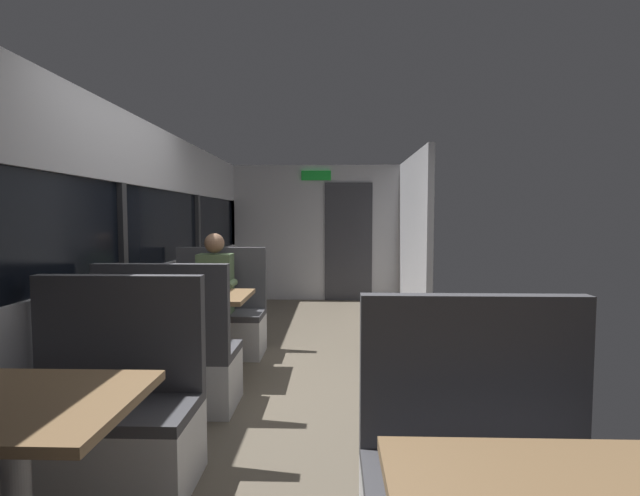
% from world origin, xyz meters
% --- Properties ---
extents(ground_plane, '(3.30, 9.20, 0.02)m').
position_xyz_m(ground_plane, '(0.00, 0.00, -0.01)').
color(ground_plane, '#665B4C').
extents(carriage_window_panel_left, '(0.09, 8.48, 2.30)m').
position_xyz_m(carriage_window_panel_left, '(-1.45, 0.00, 1.11)').
color(carriage_window_panel_left, '#B2B2B7').
rests_on(carriage_window_panel_left, ground_plane).
extents(carriage_end_bulkhead, '(2.90, 0.11, 2.30)m').
position_xyz_m(carriage_end_bulkhead, '(0.06, 4.19, 1.14)').
color(carriage_end_bulkhead, '#B2B2B7').
rests_on(carriage_end_bulkhead, ground_plane).
extents(carriage_aisle_panel_right, '(0.08, 2.40, 2.30)m').
position_xyz_m(carriage_aisle_panel_right, '(1.45, 3.00, 1.15)').
color(carriage_aisle_panel_right, '#B2B2B7').
rests_on(carriage_aisle_panel_right, ground_plane).
extents(dining_table_near_window, '(0.90, 0.70, 0.74)m').
position_xyz_m(dining_table_near_window, '(-0.89, -2.09, 0.64)').
color(dining_table_near_window, '#9E9EA3').
rests_on(dining_table_near_window, ground_plane).
extents(bench_near_window_facing_entry, '(0.95, 0.50, 1.10)m').
position_xyz_m(bench_near_window_facing_entry, '(-0.89, -1.39, 0.33)').
color(bench_near_window_facing_entry, silver).
rests_on(bench_near_window_facing_entry, ground_plane).
extents(dining_table_mid_window, '(0.90, 0.70, 0.74)m').
position_xyz_m(dining_table_mid_window, '(-0.89, 0.28, 0.64)').
color(dining_table_mid_window, '#9E9EA3').
rests_on(dining_table_mid_window, ground_plane).
extents(bench_mid_window_facing_end, '(0.95, 0.50, 1.10)m').
position_xyz_m(bench_mid_window_facing_end, '(-0.89, -0.42, 0.33)').
color(bench_mid_window_facing_end, silver).
rests_on(bench_mid_window_facing_end, ground_plane).
extents(bench_mid_window_facing_entry, '(0.95, 0.50, 1.10)m').
position_xyz_m(bench_mid_window_facing_entry, '(-0.89, 0.98, 0.33)').
color(bench_mid_window_facing_entry, silver).
rests_on(bench_mid_window_facing_entry, ground_plane).
extents(seated_passenger, '(0.47, 0.55, 1.26)m').
position_xyz_m(seated_passenger, '(-0.89, 0.91, 0.54)').
color(seated_passenger, '#26262D').
rests_on(seated_passenger, ground_plane).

